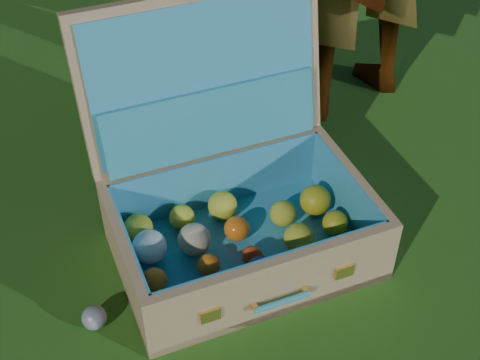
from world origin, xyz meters
The scene contains 3 objects.
ground centered at (0.00, 0.00, 0.00)m, with size 60.00×60.00×0.00m, color #215114.
stray_ball centered at (-0.50, -0.15, 0.03)m, with size 0.06×0.06×0.06m, color teal.
suitcase centered at (-0.12, 0.14, 0.19)m, with size 0.83×0.76×0.66m.
Camera 1 is at (-0.24, -1.22, 1.42)m, focal length 50.00 mm.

